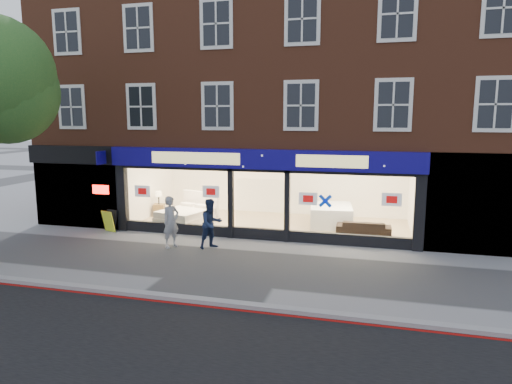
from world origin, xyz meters
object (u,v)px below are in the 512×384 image
at_px(mattress_stack, 331,215).
at_px(pedestrian_grey, 171,222).
at_px(a_board, 110,221).
at_px(display_bed, 187,215).
at_px(sofa, 364,228).
at_px(pedestrian_blue, 211,224).

bearing_deg(mattress_stack, pedestrian_grey, -139.90).
distance_m(mattress_stack, a_board, 8.75).
distance_m(display_bed, pedestrian_grey, 3.13).
distance_m(mattress_stack, sofa, 1.93).
relative_size(pedestrian_grey, pedestrian_blue, 1.04).
bearing_deg(display_bed, a_board, -131.39).
bearing_deg(sofa, pedestrian_grey, 22.90).
bearing_deg(pedestrian_blue, mattress_stack, -2.06).
relative_size(sofa, pedestrian_blue, 1.15).
xyz_separation_m(a_board, pedestrian_grey, (3.27, -1.38, 0.46)).
relative_size(mattress_stack, pedestrian_blue, 1.31).
relative_size(sofa, pedestrian_grey, 1.11).
bearing_deg(pedestrian_blue, display_bed, 77.53).
relative_size(a_board, pedestrian_blue, 0.50).
xyz_separation_m(mattress_stack, a_board, (-8.28, -2.84, -0.08)).
distance_m(sofa, pedestrian_blue, 5.62).
relative_size(mattress_stack, pedestrian_grey, 1.26).
height_order(pedestrian_grey, pedestrian_blue, pedestrian_grey).
height_order(a_board, pedestrian_blue, pedestrian_blue).
height_order(mattress_stack, pedestrian_blue, pedestrian_blue).
bearing_deg(pedestrian_grey, display_bed, 41.08).
distance_m(display_bed, mattress_stack, 5.86).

